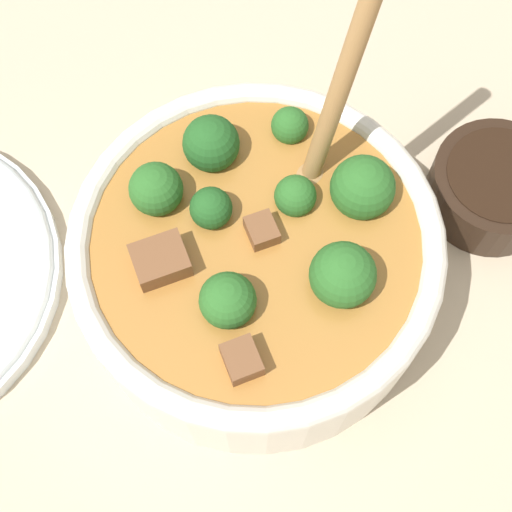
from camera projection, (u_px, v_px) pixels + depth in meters
The scene contains 3 objects.
ground_plane at pixel (256, 286), 0.51m from camera, with size 4.00×4.00×0.00m, color #C6B293.
stew_bowl at pixel (257, 257), 0.46m from camera, with size 0.23×0.23×0.24m.
condiment_bowl at pixel (494, 186), 0.51m from camera, with size 0.09×0.09×0.04m.
Camera 1 is at (-0.14, -0.12, 0.47)m, focal length 50.00 mm.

